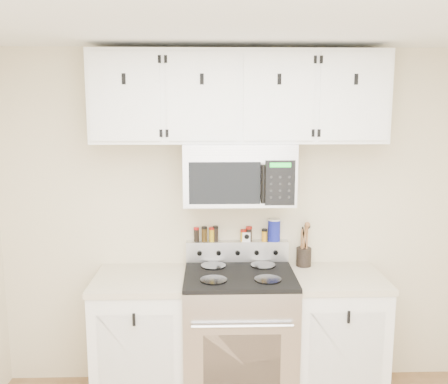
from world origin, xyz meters
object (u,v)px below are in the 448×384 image
(microwave, at_px, (239,173))
(salt_canister, at_px, (274,230))
(range, at_px, (239,335))
(utensil_crock, at_px, (304,255))

(microwave, height_order, salt_canister, microwave)
(range, xyz_separation_m, microwave, (0.00, 0.13, 1.14))
(microwave, distance_m, utensil_crock, 0.80)
(microwave, relative_size, utensil_crock, 2.36)
(range, height_order, utensil_crock, utensil_crock)
(utensil_crock, bearing_deg, microwave, -167.86)
(salt_canister, bearing_deg, range, -134.06)
(range, relative_size, microwave, 1.45)
(microwave, xyz_separation_m, utensil_crock, (0.49, 0.11, -0.63))
(range, height_order, microwave, microwave)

